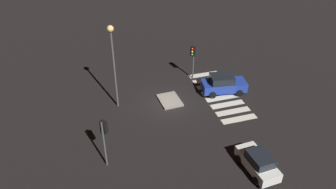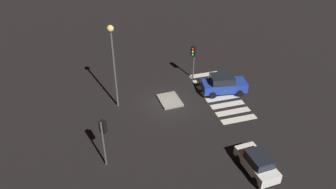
{
  "view_description": "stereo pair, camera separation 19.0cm",
  "coord_description": "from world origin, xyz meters",
  "views": [
    {
      "loc": [
        -23.99,
        7.36,
        17.37
      ],
      "look_at": [
        0.0,
        0.0,
        1.0
      ],
      "focal_mm": 35.48,
      "sensor_mm": 36.0,
      "label": 1
    },
    {
      "loc": [
        -24.04,
        7.18,
        17.37
      ],
      "look_at": [
        0.0,
        0.0,
        1.0
      ],
      "focal_mm": 35.48,
      "sensor_mm": 36.0,
      "label": 2
    }
  ],
  "objects": [
    {
      "name": "ground_plane",
      "position": [
        0.0,
        0.0,
        0.0
      ],
      "size": [
        80.0,
        80.0,
        0.0
      ],
      "primitive_type": "plane",
      "color": "black"
    },
    {
      "name": "crosswalk_near",
      "position": [
        0.0,
        -5.17,
        0.01
      ],
      "size": [
        8.75,
        3.2,
        0.02
      ],
      "color": "silver",
      "rests_on": "ground"
    },
    {
      "name": "car_blue",
      "position": [
        0.33,
        -5.64,
        0.91
      ],
      "size": [
        2.51,
        4.43,
        1.85
      ],
      "rotation": [
        0.0,
        0.0,
        -1.73
      ],
      "color": "#1E389E",
      "rests_on": "ground"
    },
    {
      "name": "street_lamp",
      "position": [
        1.0,
        4.46,
        5.26
      ],
      "size": [
        0.56,
        0.56,
        7.71
      ],
      "color": "#47474C",
      "rests_on": "ground"
    },
    {
      "name": "traffic_island",
      "position": [
        0.35,
        -0.28,
        0.09
      ],
      "size": [
        2.56,
        1.97,
        0.18
      ],
      "color": "gray",
      "rests_on": "ground"
    },
    {
      "name": "car_white",
      "position": [
        -9.79,
        -3.56,
        0.78
      ],
      "size": [
        3.74,
        1.9,
        1.59
      ],
      "rotation": [
        0.0,
        0.0,
        0.06
      ],
      "color": "silver",
      "rests_on": "ground"
    },
    {
      "name": "traffic_light_east",
      "position": [
        3.61,
        -3.69,
        2.76
      ],
      "size": [
        0.54,
        0.54,
        3.64
      ],
      "rotation": [
        0.0,
        0.0,
        2.34
      ],
      "color": "#47474C",
      "rests_on": "ground"
    },
    {
      "name": "traffic_light_west",
      "position": [
        -6.05,
        6.39,
        2.92
      ],
      "size": [
        0.54,
        0.53,
        3.85
      ],
      "rotation": [
        0.0,
        0.0,
        -0.81
      ],
      "color": "#47474C",
      "rests_on": "ground"
    }
  ]
}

